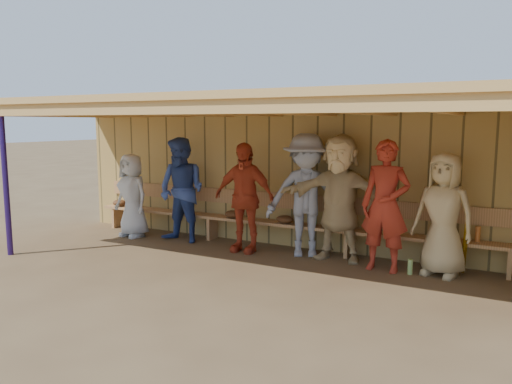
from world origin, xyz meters
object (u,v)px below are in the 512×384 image
(player_d, at_px, (244,197))
(bench, at_px, (277,217))
(player_f, at_px, (339,198))
(player_g, at_px, (385,206))
(player_b, at_px, (132,195))
(player_e, at_px, (306,195))
(player_c, at_px, (182,190))
(player_h, at_px, (443,215))

(player_d, xyz_separation_m, bench, (0.35, 0.53, -0.38))
(player_f, relative_size, player_g, 1.03)
(bench, bearing_deg, player_b, -168.55)
(player_g, xyz_separation_m, bench, (-1.97, 0.53, -0.42))
(player_e, distance_m, player_f, 0.55)
(player_e, relative_size, player_f, 1.00)
(player_c, height_order, player_h, player_c)
(player_c, height_order, player_f, player_f)
(player_b, height_order, player_g, player_g)
(player_b, relative_size, player_g, 0.82)
(player_b, relative_size, player_f, 0.79)
(player_f, xyz_separation_m, bench, (-1.21, 0.31, -0.46))
(player_f, height_order, bench, player_f)
(player_d, height_order, bench, player_d)
(player_h, bearing_deg, player_e, -168.22)
(player_b, bearing_deg, bench, 20.95)
(player_e, xyz_separation_m, bench, (-0.66, 0.31, -0.45))
(player_e, bearing_deg, player_d, 168.76)
(player_b, relative_size, player_c, 0.83)
(player_e, height_order, player_f, player_f)
(player_h, relative_size, bench, 0.23)
(player_d, xyz_separation_m, player_e, (1.01, 0.23, 0.08))
(player_e, bearing_deg, player_b, 160.28)
(player_f, bearing_deg, player_c, -175.68)
(player_h, xyz_separation_m, bench, (-2.74, 0.38, -0.34))
(player_c, distance_m, player_h, 4.39)
(player_b, bearing_deg, player_d, 10.06)
(player_h, distance_m, bench, 2.79)
(player_d, relative_size, player_h, 1.05)
(player_d, relative_size, bench, 0.24)
(player_b, xyz_separation_m, player_d, (2.39, 0.02, 0.13))
(player_b, relative_size, bench, 0.21)
(player_c, xyz_separation_m, player_d, (1.30, -0.05, -0.03))
(player_c, relative_size, player_h, 1.08)
(player_d, bearing_deg, player_c, 175.61)
(bench, bearing_deg, player_d, -123.32)
(player_e, relative_size, player_h, 1.13)
(player_h, bearing_deg, player_c, -164.92)
(player_b, xyz_separation_m, player_g, (4.71, 0.02, 0.17))
(player_f, xyz_separation_m, player_g, (0.77, -0.22, -0.03))
(player_c, relative_size, player_d, 1.03)
(player_f, bearing_deg, bench, 166.65)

